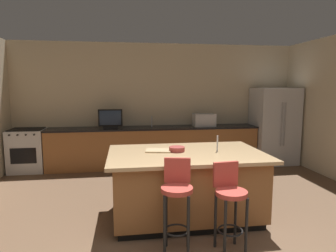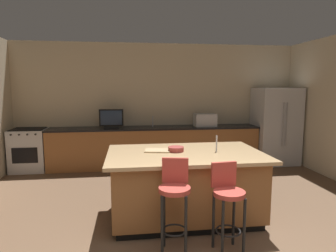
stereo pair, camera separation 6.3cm
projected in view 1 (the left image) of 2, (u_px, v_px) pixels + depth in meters
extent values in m
cube|color=beige|center=(157.00, 104.00, 6.84)|extent=(6.95, 0.12, 2.77)
cube|color=brown|center=(154.00, 147.00, 6.58)|extent=(4.63, 0.60, 0.86)
cube|color=black|center=(154.00, 128.00, 6.52)|extent=(4.66, 0.62, 0.04)
cube|color=black|center=(186.00, 213.00, 4.05)|extent=(1.84, 1.06, 0.09)
cube|color=brown|center=(186.00, 183.00, 3.99)|extent=(1.92, 1.14, 0.78)
cube|color=tan|center=(186.00, 154.00, 3.93)|extent=(2.08, 1.30, 0.04)
cube|color=#B7BABF|center=(274.00, 126.00, 6.84)|extent=(0.95, 0.77, 1.76)
cylinder|color=gray|center=(282.00, 124.00, 6.41)|extent=(0.02, 0.02, 0.97)
cylinder|color=gray|center=(285.00, 124.00, 6.42)|extent=(0.02, 0.02, 0.97)
cube|color=#B7BABF|center=(28.00, 151.00, 6.18)|extent=(0.72, 0.60, 0.89)
cube|color=black|center=(23.00, 156.00, 5.89)|extent=(0.50, 0.01, 0.32)
cube|color=black|center=(27.00, 129.00, 6.12)|extent=(0.64, 0.50, 0.02)
cylinder|color=black|center=(9.00, 135.00, 5.79)|extent=(0.04, 0.03, 0.04)
cylinder|color=black|center=(17.00, 135.00, 5.81)|extent=(0.04, 0.03, 0.04)
cylinder|color=black|center=(26.00, 135.00, 5.83)|extent=(0.04, 0.03, 0.04)
cylinder|color=black|center=(34.00, 135.00, 5.86)|extent=(0.04, 0.03, 0.04)
cube|color=#B7BABF|center=(204.00, 120.00, 6.66)|extent=(0.48, 0.36, 0.29)
cube|color=black|center=(111.00, 127.00, 6.32)|extent=(0.31, 0.16, 0.05)
cube|color=black|center=(110.00, 118.00, 6.29)|extent=(0.52, 0.05, 0.36)
cube|color=#1E2D47|center=(110.00, 118.00, 6.27)|extent=(0.45, 0.01, 0.31)
cylinder|color=#B2B2B7|center=(152.00, 121.00, 6.59)|extent=(0.02, 0.02, 0.24)
cylinder|color=#B2B2B7|center=(217.00, 143.00, 3.98)|extent=(0.02, 0.02, 0.22)
cylinder|color=#B23D33|center=(177.00, 189.00, 3.08)|extent=(0.34, 0.34, 0.05)
cube|color=#B23D33|center=(177.00, 170.00, 3.21)|extent=(0.29, 0.09, 0.28)
cylinder|color=black|center=(165.00, 228.00, 3.02)|extent=(0.03, 0.03, 0.69)
cylinder|color=black|center=(188.00, 228.00, 3.00)|extent=(0.03, 0.03, 0.69)
cylinder|color=black|center=(166.00, 217.00, 3.26)|extent=(0.03, 0.03, 0.69)
cylinder|color=black|center=(188.00, 218.00, 3.24)|extent=(0.03, 0.03, 0.69)
torus|color=black|center=(177.00, 230.00, 3.14)|extent=(0.28, 0.28, 0.02)
cylinder|color=#B23D33|center=(231.00, 193.00, 3.11)|extent=(0.34, 0.34, 0.05)
cube|color=#B23D33|center=(226.00, 174.00, 3.24)|extent=(0.29, 0.07, 0.28)
cylinder|color=black|center=(225.00, 230.00, 3.01)|extent=(0.03, 0.03, 0.64)
cylinder|color=black|center=(246.00, 227.00, 3.07)|extent=(0.03, 0.03, 0.64)
cylinder|color=black|center=(215.00, 220.00, 3.25)|extent=(0.03, 0.03, 0.64)
cylinder|color=black|center=(235.00, 217.00, 3.31)|extent=(0.03, 0.03, 0.64)
torus|color=black|center=(230.00, 230.00, 3.17)|extent=(0.28, 0.28, 0.02)
cylinder|color=#993833|center=(177.00, 149.00, 3.99)|extent=(0.21, 0.21, 0.06)
cube|color=black|center=(163.00, 150.00, 4.06)|extent=(0.14, 0.16, 0.01)
cube|color=tan|center=(158.00, 150.00, 4.01)|extent=(0.38, 0.31, 0.02)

